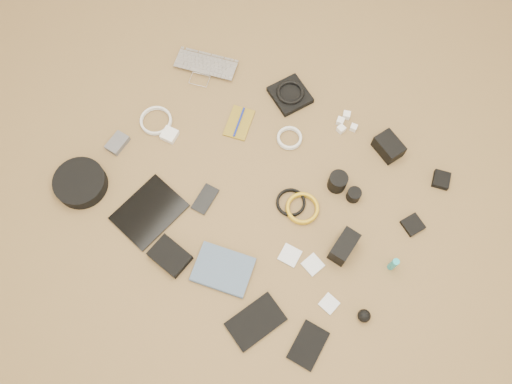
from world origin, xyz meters
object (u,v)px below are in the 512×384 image
Objects in this scene: headphone_case at (81,183)px; dslr_camera at (389,147)px; tablet at (149,212)px; paperback at (216,290)px; phone at (205,199)px; laptop at (203,72)px.

dslr_camera is at bearing 43.22° from headphone_case.
dslr_camera is 0.57× the size of headphone_case.
paperback is at bearing -6.01° from tablet.
phone is 0.53m from headphone_case.
tablet is 0.32m from headphone_case.
laptop is 1.02m from paperback.
dslr_camera is 0.82m from phone.
dslr_camera reaches higher than phone.
tablet is at bearing -89.80° from laptop.
tablet is at bearing -107.65° from dslr_camera.
paperback is (-0.23, -0.93, -0.02)m from dslr_camera.
laptop is 2.25× the size of phone.
tablet is (-0.66, -0.83, -0.03)m from dslr_camera.
laptop is 2.33× the size of dslr_camera.
headphone_case reaches higher than tablet.
laptop is 0.72m from tablet.
phone is (0.15, 0.18, -0.00)m from tablet.
laptop is at bearing 116.37° from tablet.
headphone_case is 0.97× the size of paperback.
paperback is (0.73, -0.02, -0.02)m from headphone_case.
headphone_case is (-0.07, -0.75, 0.02)m from laptop.
laptop reaches higher than phone.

